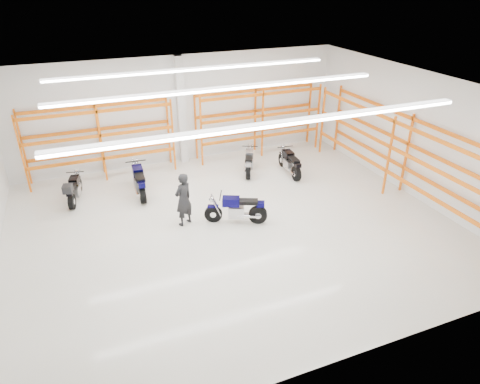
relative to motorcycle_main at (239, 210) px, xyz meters
name	(u,v)px	position (x,y,z in m)	size (l,w,h in m)	color
ground	(232,225)	(-0.29, -0.10, -0.48)	(14.00, 14.00, 0.00)	beige
room_shell	(230,130)	(-0.29, -0.07, 2.80)	(14.02, 12.02, 4.51)	white
motorcycle_main	(239,210)	(0.00, 0.00, 0.00)	(1.95, 1.04, 1.02)	black
motorcycle_back_a	(74,190)	(-4.95, 3.51, 0.01)	(0.80, 1.95, 1.01)	black
motorcycle_back_b	(139,182)	(-2.66, 3.24, 0.04)	(0.75, 2.26, 1.11)	black
motorcycle_back_c	(249,163)	(1.87, 3.52, -0.03)	(1.01, 1.83, 0.97)	black
motorcycle_back_d	(290,164)	(3.36, 2.76, -0.01)	(0.68, 2.06, 1.01)	black
standing_man	(183,199)	(-1.68, 0.58, 0.43)	(0.66, 0.44, 1.82)	black
structural_column	(181,111)	(-0.29, 5.72, 1.77)	(0.32, 0.32, 4.50)	white
pallet_racking_back_left	(100,135)	(-3.69, 5.38, 1.31)	(5.67, 0.87, 3.00)	#EA5C10
pallet_racking_back_right	(259,115)	(3.11, 5.38, 1.31)	(5.67, 0.87, 3.00)	#EA5C10
pallet_racking_side	(399,147)	(6.19, -0.10, 1.34)	(0.87, 9.07, 3.00)	#EA5C10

